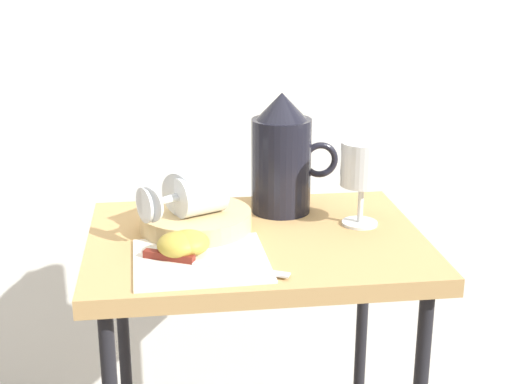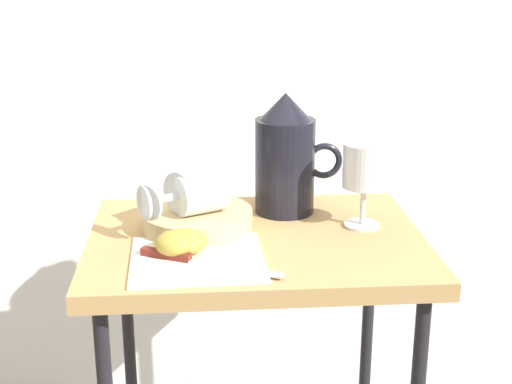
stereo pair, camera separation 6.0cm
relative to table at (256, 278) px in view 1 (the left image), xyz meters
name	(u,v)px [view 1 (the left image)]	position (x,y,z in m)	size (l,w,h in m)	color
curtain_drape	(225,71)	(0.00, 0.58, 0.27)	(2.40, 0.03, 1.84)	white
table	(256,278)	(0.00, 0.00, 0.00)	(0.57, 0.43, 0.72)	tan
linen_napkin	(201,260)	(-0.10, -0.10, 0.08)	(0.21, 0.20, 0.00)	silver
basket_tray	(196,221)	(-0.10, 0.04, 0.10)	(0.19, 0.19, 0.04)	tan
pitcher	(282,164)	(0.06, 0.12, 0.17)	(0.16, 0.11, 0.23)	black
wine_glass_upright	(362,169)	(0.19, 0.03, 0.18)	(0.08, 0.08, 0.15)	silver
wine_glass_tipped_near	(196,195)	(-0.10, 0.03, 0.15)	(0.16, 0.12, 0.07)	silver
wine_glass_tipped_far	(192,190)	(-0.11, 0.04, 0.15)	(0.15, 0.15, 0.08)	silver
apple_half_left	(179,245)	(-0.13, -0.08, 0.10)	(0.07, 0.07, 0.04)	#B29938
apple_half_right	(188,243)	(-0.12, -0.07, 0.10)	(0.07, 0.07, 0.04)	#B29938
knife	(193,260)	(-0.11, -0.11, 0.09)	(0.22, 0.12, 0.01)	silver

